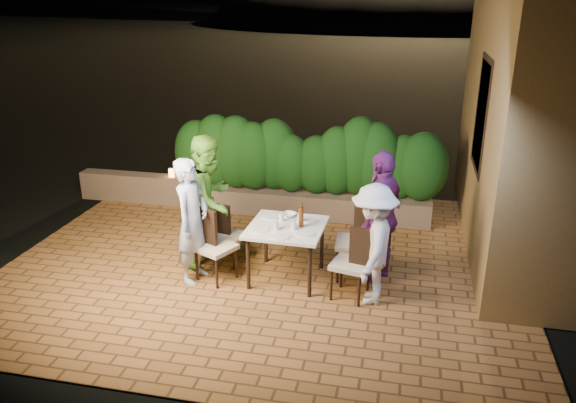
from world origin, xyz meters
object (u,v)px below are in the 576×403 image
(diner_blue, at_px, (192,221))
(diner_purple, at_px, (381,217))
(bowl, at_px, (289,215))
(diner_green, at_px, (210,200))
(dining_table, at_px, (286,252))
(chair_right_front, at_px, (351,262))
(diner_white, at_px, (373,245))
(chair_right_back, at_px, (355,241))
(beer_bottle, at_px, (301,214))
(chair_left_back, at_px, (229,235))
(parapet_lamp, at_px, (171,173))
(chair_left_front, at_px, (216,246))

(diner_blue, relative_size, diner_purple, 0.95)
(bowl, xyz_separation_m, diner_blue, (-1.13, -0.61, 0.06))
(diner_green, bearing_deg, diner_purple, -80.23)
(dining_table, xyz_separation_m, diner_purple, (1.18, 0.27, 0.50))
(chair_right_front, distance_m, diner_blue, 2.07)
(diner_white, bearing_deg, chair_right_back, -151.24)
(beer_bottle, bearing_deg, chair_right_back, 16.96)
(chair_left_back, height_order, parapet_lamp, chair_left_back)
(bowl, distance_m, parapet_lamp, 3.21)
(bowl, height_order, diner_blue, diner_blue)
(dining_table, distance_m, beer_bottle, 0.57)
(bowl, xyz_separation_m, diner_white, (1.17, -0.65, -0.02))
(bowl, xyz_separation_m, diner_green, (-1.09, -0.05, 0.14))
(chair_left_front, xyz_separation_m, chair_right_back, (1.75, 0.45, 0.04))
(chair_right_front, relative_size, diner_blue, 0.57)
(chair_left_front, distance_m, diner_blue, 0.45)
(dining_table, relative_size, chair_right_front, 1.02)
(beer_bottle, height_order, bowl, beer_bottle)
(chair_right_front, relative_size, diner_green, 0.52)
(dining_table, distance_m, diner_purple, 1.31)
(chair_left_back, relative_size, chair_right_back, 0.82)
(diner_purple, bearing_deg, bowl, -71.94)
(chair_left_back, bearing_deg, parapet_lamp, 143.96)
(bowl, relative_size, diner_purple, 0.11)
(beer_bottle, height_order, diner_green, diner_green)
(chair_left_front, xyz_separation_m, diner_green, (-0.23, 0.50, 0.43))
(diner_blue, relative_size, parapet_lamp, 11.84)
(diner_blue, xyz_separation_m, diner_green, (0.04, 0.56, 0.08))
(chair_left_front, bearing_deg, diner_purple, 38.92)
(dining_table, distance_m, diner_blue, 1.28)
(chair_right_front, distance_m, chair_right_back, 0.53)
(diner_white, xyz_separation_m, parapet_lamp, (-3.71, 2.60, -0.18))
(chair_right_front, distance_m, diner_white, 0.38)
(chair_right_back, bearing_deg, chair_right_front, 88.12)
(bowl, distance_m, diner_white, 1.34)
(diner_blue, height_order, diner_white, diner_blue)
(beer_bottle, distance_m, parapet_lamp, 3.59)
(diner_blue, bearing_deg, dining_table, -69.15)
(bowl, relative_size, diner_green, 0.10)
(chair_left_front, height_order, diner_white, diner_white)
(dining_table, bearing_deg, diner_green, 166.04)
(chair_right_back, distance_m, diner_blue, 2.11)
(diner_green, height_order, diner_white, diner_green)
(dining_table, xyz_separation_m, chair_left_front, (-0.89, -0.22, 0.10))
(chair_left_front, relative_size, parapet_lamp, 6.84)
(bowl, xyz_separation_m, diner_purple, (1.22, -0.06, 0.10))
(chair_right_front, xyz_separation_m, diner_blue, (-2.04, 0.02, 0.36))
(chair_left_back, bearing_deg, diner_white, -3.09)
(diner_blue, bearing_deg, parapet_lamp, 36.37)
(diner_blue, bearing_deg, chair_left_front, -70.28)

